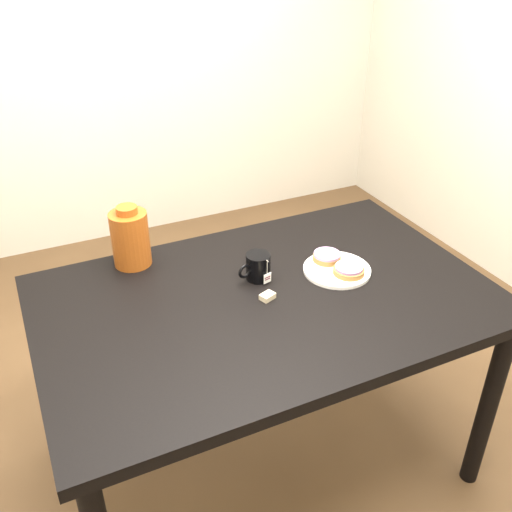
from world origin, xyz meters
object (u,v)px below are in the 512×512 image
plate (337,269)px  teabag_pouch (267,296)px  bagel_back (327,257)px  mug (258,267)px  bagel_package (130,238)px  table (266,317)px  bagel_front (349,270)px

plate → teabag_pouch: (-0.28, -0.04, 0.00)m
bagel_back → mug: bearing=176.9°
bagel_back → teabag_pouch: bagel_back is taller
bagel_back → bagel_package: (-0.60, 0.28, 0.07)m
table → bagel_front: bagel_front is taller
mug → bagel_package: 0.44m
table → bagel_front: 0.31m
bagel_front → plate: bearing=113.0°
plate → mug: bearing=164.0°
teabag_pouch → mug: bearing=79.3°
plate → bagel_package: size_ratio=1.05×
bagel_back → plate: bearing=-86.6°
mug → plate: bearing=-30.8°
bagel_back → mug: 0.25m
plate → teabag_pouch: teabag_pouch is taller
table → mug: bearing=80.2°
bagel_front → table: bearing=177.1°
bagel_front → bagel_package: bagel_package is taller
bagel_back → bagel_front: (0.02, -0.10, -0.00)m
mug → teabag_pouch: mug is taller
plate → mug: 0.27m
plate → bagel_package: bagel_package is taller
mug → bagel_package: bearing=127.4°
bagel_back → bagel_package: bagel_package is taller
bagel_back → bagel_front: bearing=-78.2°
table → mug: 0.16m
plate → bagel_back: (-0.00, 0.06, 0.02)m
plate → bagel_front: bearing=-67.0°
bagel_back → bagel_package: 0.66m
table → bagel_front: size_ratio=9.80×
table → bagel_back: 0.30m
teabag_pouch → bagel_package: bearing=129.9°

